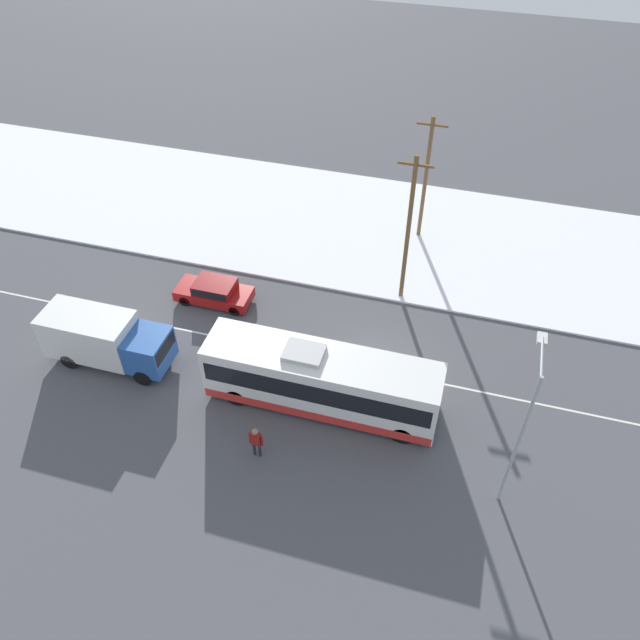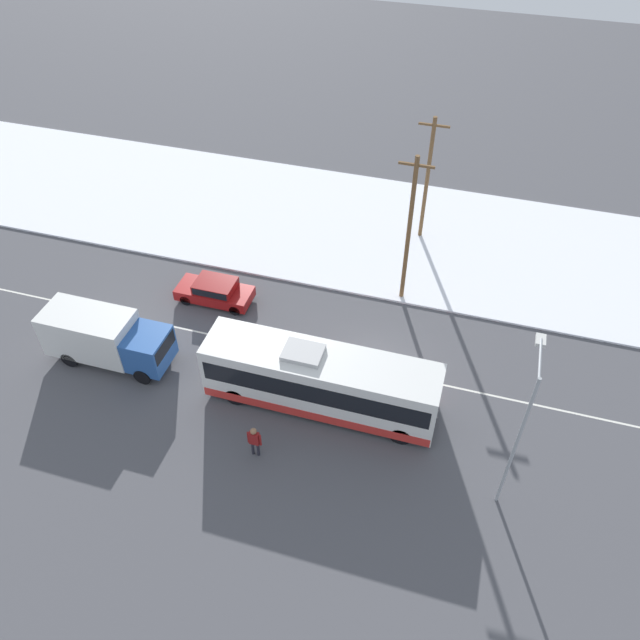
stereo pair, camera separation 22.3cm
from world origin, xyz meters
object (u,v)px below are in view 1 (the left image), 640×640
Objects in this scene: box_truck at (104,338)px; streetlamp at (524,419)px; city_bus at (321,380)px; sedan_car at (214,291)px; utility_pole_snowlot at (426,178)px; utility_pole_roadside at (408,230)px; pedestrian_at_stop at (256,440)px.

streetlamp is at bearing -6.37° from box_truck.
city_bus reaches higher than sedan_car.
city_bus is 1.36× the size of utility_pole_snowlot.
city_bus is at bearing 164.25° from streetlamp.
streetlamp is (19.91, -2.22, 3.26)m from box_truck.
utility_pole_roadside reaches higher than sedan_car.
sedan_car is at bearing 59.49° from box_truck.
box_truck is at bearing -131.36° from utility_pole_snowlot.
utility_pole_roadside is (2.24, 8.85, 3.01)m from city_bus.
pedestrian_at_stop is at bearing -108.51° from utility_pole_roadside.
utility_pole_roadside is at bearing -89.85° from utility_pole_snowlot.
box_truck is 3.52× the size of pedestrian_at_stop.
sedan_car is 14.34m from utility_pole_snowlot.
city_bus is 4.17m from pedestrian_at_stop.
city_bus is at bearing 61.91° from pedestrian_at_stop.
city_bus reaches higher than pedestrian_at_stop.
box_truck is (-11.28, -0.21, -0.09)m from city_bus.
utility_pole_roadside reaches higher than city_bus.
utility_pole_roadside reaches higher than pedestrian_at_stop.
box_truck is 20.60m from utility_pole_snowlot.
pedestrian_at_stop is (5.93, -9.20, 0.37)m from sedan_car.
streetlamp reaches higher than city_bus.
utility_pole_snowlot is (13.50, 15.33, 2.67)m from box_truck.
pedestrian_at_stop is at bearing -20.21° from box_truck.
pedestrian_at_stop is 0.24× the size of streetlamp.
pedestrian_at_stop is 0.23× the size of utility_pole_snowlot.
box_truck is 16.57m from utility_pole_roadside.
pedestrian_at_stop reaches higher than sedan_car.
utility_pole_roadside is (10.12, 3.29, 3.92)m from sedan_car.
streetlamp is at bearing 6.54° from pedestrian_at_stop.
city_bus is 2.57× the size of sedan_car.
utility_pole_snowlot reaches higher than pedestrian_at_stop.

